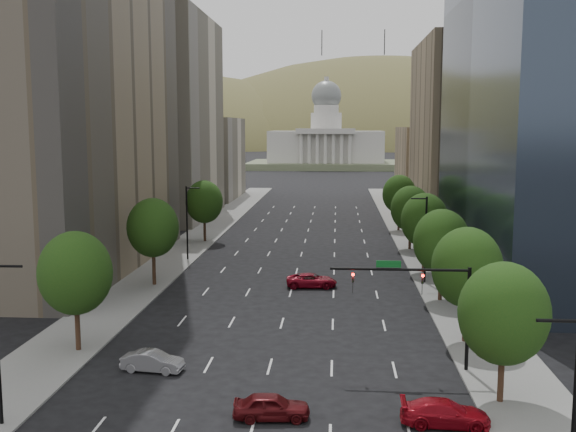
% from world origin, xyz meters
% --- Properties ---
extents(sidewalk_left, '(6.00, 200.00, 0.15)m').
position_xyz_m(sidewalk_left, '(-15.50, 60.00, 0.07)').
color(sidewalk_left, slate).
rests_on(sidewalk_left, ground).
extents(sidewalk_right, '(6.00, 200.00, 0.15)m').
position_xyz_m(sidewalk_right, '(15.50, 60.00, 0.07)').
color(sidewalk_right, slate).
rests_on(sidewalk_right, ground).
extents(midrise_cream_left, '(14.00, 30.00, 35.00)m').
position_xyz_m(midrise_cream_left, '(-25.00, 103.00, 17.50)').
color(midrise_cream_left, beige).
rests_on(midrise_cream_left, ground).
extents(filler_left, '(14.00, 26.00, 18.00)m').
position_xyz_m(filler_left, '(-25.00, 136.00, 9.00)').
color(filler_left, beige).
rests_on(filler_left, ground).
extents(parking_tan_right, '(14.00, 30.00, 30.00)m').
position_xyz_m(parking_tan_right, '(25.00, 100.00, 15.00)').
color(parking_tan_right, '#8C7759').
rests_on(parking_tan_right, ground).
extents(filler_right, '(14.00, 26.00, 16.00)m').
position_xyz_m(filler_right, '(25.00, 133.00, 8.00)').
color(filler_right, '#8C7759').
rests_on(filler_right, ground).
extents(tree_right_0, '(5.20, 5.20, 8.39)m').
position_xyz_m(tree_right_0, '(14.00, 25.00, 5.39)').
color(tree_right_0, '#382316').
rests_on(tree_right_0, ground).
extents(tree_right_1, '(5.20, 5.20, 8.75)m').
position_xyz_m(tree_right_1, '(14.00, 36.00, 5.75)').
color(tree_right_1, '#382316').
rests_on(tree_right_1, ground).
extents(tree_right_2, '(5.20, 5.20, 8.61)m').
position_xyz_m(tree_right_2, '(14.00, 48.00, 5.60)').
color(tree_right_2, '#382316').
rests_on(tree_right_2, ground).
extents(tree_right_3, '(5.20, 5.20, 8.89)m').
position_xyz_m(tree_right_3, '(14.00, 60.00, 5.89)').
color(tree_right_3, '#382316').
rests_on(tree_right_3, ground).
extents(tree_right_4, '(5.20, 5.20, 8.46)m').
position_xyz_m(tree_right_4, '(14.00, 74.00, 5.46)').
color(tree_right_4, '#382316').
rests_on(tree_right_4, ground).
extents(tree_right_5, '(5.20, 5.20, 8.75)m').
position_xyz_m(tree_right_5, '(14.00, 90.00, 5.75)').
color(tree_right_5, '#382316').
rests_on(tree_right_5, ground).
extents(tree_left_0, '(5.20, 5.20, 8.75)m').
position_xyz_m(tree_left_0, '(-14.00, 32.00, 5.75)').
color(tree_left_0, '#382316').
rests_on(tree_left_0, ground).
extents(tree_left_1, '(5.20, 5.20, 8.97)m').
position_xyz_m(tree_left_1, '(-14.00, 52.00, 5.96)').
color(tree_left_1, '#382316').
rests_on(tree_left_1, ground).
extents(tree_left_2, '(5.20, 5.20, 8.68)m').
position_xyz_m(tree_left_2, '(-14.00, 78.00, 5.68)').
color(tree_left_2, '#382316').
rests_on(tree_left_2, ground).
extents(streetlight_rs, '(1.70, 0.20, 9.00)m').
position_xyz_m(streetlight_rs, '(13.44, 12.00, 4.84)').
color(streetlight_rs, black).
rests_on(streetlight_rs, ground).
extents(streetlight_rn, '(1.70, 0.20, 9.00)m').
position_xyz_m(streetlight_rn, '(13.44, 55.00, 4.84)').
color(streetlight_rn, black).
rests_on(streetlight_rn, ground).
extents(streetlight_ln, '(1.70, 0.20, 9.00)m').
position_xyz_m(streetlight_ln, '(-13.44, 65.00, 4.84)').
color(streetlight_ln, black).
rests_on(streetlight_ln, ground).
extents(traffic_signal, '(9.12, 0.40, 7.38)m').
position_xyz_m(traffic_signal, '(10.53, 30.00, 5.17)').
color(traffic_signal, black).
rests_on(traffic_signal, ground).
extents(capitol, '(60.00, 40.00, 35.20)m').
position_xyz_m(capitol, '(0.00, 249.71, 8.58)').
color(capitol, '#596647').
rests_on(capitol, ground).
extents(foothills, '(720.00, 413.00, 263.00)m').
position_xyz_m(foothills, '(34.67, 599.39, -37.78)').
color(foothills, brown).
rests_on(foothills, ground).
extents(car_red_near, '(4.84, 2.06, 1.39)m').
position_xyz_m(car_red_near, '(10.33, 21.86, 0.70)').
color(car_red_near, maroon).
rests_on(car_red_near, ground).
extents(car_maroon, '(4.35, 2.00, 1.44)m').
position_xyz_m(car_maroon, '(0.92, 21.95, 0.72)').
color(car_maroon, '#500D10').
rests_on(car_maroon, ground).
extents(car_silver, '(4.26, 1.93, 1.35)m').
position_xyz_m(car_silver, '(-7.61, 28.58, 0.68)').
color(car_silver, gray).
rests_on(car_silver, ground).
extents(car_red_far, '(5.22, 2.68, 1.41)m').
position_xyz_m(car_red_far, '(1.95, 52.56, 0.70)').
color(car_red_far, maroon).
rests_on(car_red_far, ground).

